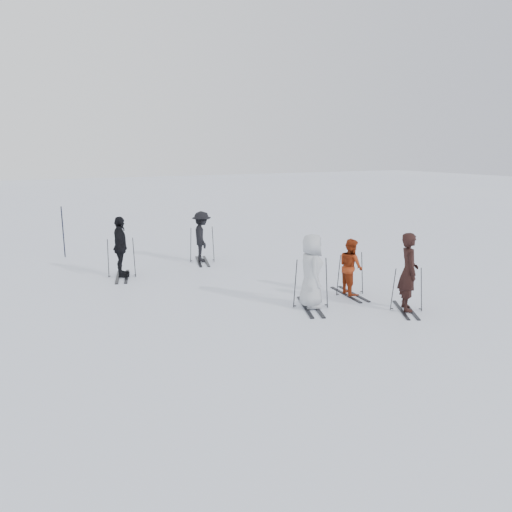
{
  "coord_description": "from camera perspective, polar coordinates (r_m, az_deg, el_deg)",
  "views": [
    {
      "loc": [
        -6.52,
        -11.7,
        4.11
      ],
      "look_at": [
        0.0,
        1.0,
        1.0
      ],
      "focal_mm": 35.0,
      "sensor_mm": 36.0,
      "label": 1
    }
  ],
  "objects": [
    {
      "name": "ground",
      "position": [
        14.01,
        1.87,
        -4.78
      ],
      "size": [
        120.0,
        120.0,
        0.0
      ],
      "primitive_type": "plane",
      "color": "silver",
      "rests_on": "ground"
    },
    {
      "name": "skier_near_dark",
      "position": [
        13.23,
        17.02,
        -1.85
      ],
      "size": [
        0.78,
        0.87,
        2.0
      ],
      "primitive_type": "imported",
      "rotation": [
        0.0,
        0.0,
        1.06
      ],
      "color": "black",
      "rests_on": "ground"
    },
    {
      "name": "skier_red",
      "position": [
        14.33,
        10.77,
        -1.3
      ],
      "size": [
        0.7,
        0.85,
        1.59
      ],
      "primitive_type": "imported",
      "rotation": [
        0.0,
        0.0,
        1.44
      ],
      "color": "maroon",
      "rests_on": "ground"
    },
    {
      "name": "skier_grey",
      "position": [
        12.99,
        6.34,
        -1.81
      ],
      "size": [
        0.91,
        1.1,
        1.93
      ],
      "primitive_type": "imported",
      "rotation": [
        0.0,
        0.0,
        1.2
      ],
      "color": "#ADB1B7",
      "rests_on": "ground"
    },
    {
      "name": "skier_uphill_left",
      "position": [
        16.54,
        -15.22,
        0.93
      ],
      "size": [
        0.75,
        1.23,
        1.95
      ],
      "primitive_type": "imported",
      "rotation": [
        0.0,
        0.0,
        1.31
      ],
      "color": "black",
      "rests_on": "ground"
    },
    {
      "name": "skier_uphill_far",
      "position": [
        18.26,
        -6.21,
        2.15
      ],
      "size": [
        0.97,
        1.32,
        1.83
      ],
      "primitive_type": "imported",
      "rotation": [
        0.0,
        0.0,
        1.3
      ],
      "color": "black",
      "rests_on": "ground"
    },
    {
      "name": "skis_near_dark",
      "position": [
        13.34,
        16.9,
        -3.59
      ],
      "size": [
        1.81,
        1.53,
        1.17
      ],
      "primitive_type": null,
      "rotation": [
        0.0,
        0.0,
        1.06
      ],
      "color": "black",
      "rests_on": "ground"
    },
    {
      "name": "skis_red",
      "position": [
        14.37,
        10.74,
        -1.98
      ],
      "size": [
        1.81,
        1.12,
        1.24
      ],
      "primitive_type": null,
      "rotation": [
        0.0,
        0.0,
        1.44
      ],
      "color": "black",
      "rests_on": "ground"
    },
    {
      "name": "skis_grey",
      "position": [
        13.06,
        6.31,
        -3.02
      ],
      "size": [
        2.09,
        1.59,
        1.36
      ],
      "primitive_type": null,
      "rotation": [
        0.0,
        0.0,
        1.2
      ],
      "color": "black",
      "rests_on": "ground"
    },
    {
      "name": "skis_uphill_left",
      "position": [
        16.6,
        -15.16,
        -0.14
      ],
      "size": [
        2.0,
        1.39,
        1.32
      ],
      "primitive_type": null,
      "rotation": [
        0.0,
        0.0,
        1.31
      ],
      "color": "black",
      "rests_on": "ground"
    },
    {
      "name": "skis_uphill_far",
      "position": [
        18.31,
        -6.19,
        1.38
      ],
      "size": [
        2.02,
        1.42,
        1.33
      ],
      "primitive_type": null,
      "rotation": [
        0.0,
        0.0,
        1.3
      ],
      "color": "black",
      "rests_on": "ground"
    },
    {
      "name": "piste_marker",
      "position": [
        20.32,
        -21.18,
        2.57
      ],
      "size": [
        0.05,
        0.05,
        1.94
      ],
      "primitive_type": "cylinder",
      "rotation": [
        0.0,
        0.0,
        -0.13
      ],
      "color": "black",
      "rests_on": "ground"
    }
  ]
}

